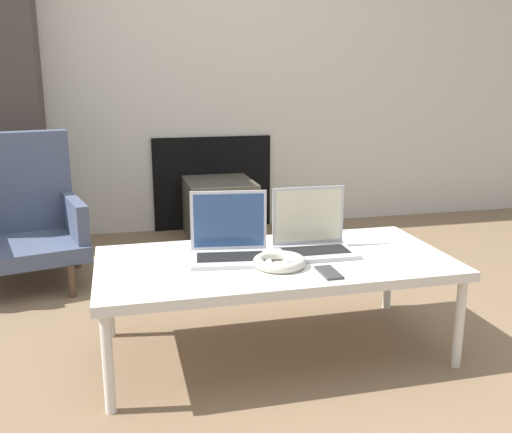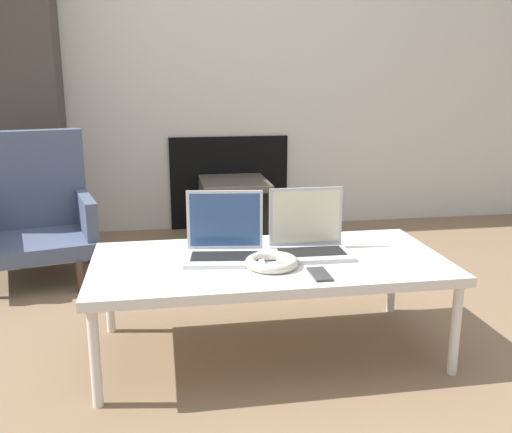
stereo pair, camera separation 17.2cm
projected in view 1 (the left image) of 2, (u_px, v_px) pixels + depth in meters
The scene contains 9 objects.
ground_plane at pixel (285, 368), 2.14m from camera, with size 14.00×14.00×0.00m, color #7A6047.
wall_back at pixel (197, 42), 3.82m from camera, with size 7.00×0.08×2.60m.
table at pixel (275, 266), 2.19m from camera, with size 1.34×0.66×0.38m.
laptop_left at pixel (230, 243), 2.18m from camera, with size 0.32×0.25×0.25m.
laptop_right at pixel (313, 237), 2.26m from camera, with size 0.30×0.22×0.25m.
headphones at pixel (279, 262), 2.09m from camera, with size 0.20×0.20×0.04m.
phone at pixel (329, 273), 2.02m from camera, with size 0.06×0.14×0.01m.
tv at pixel (220, 209), 3.81m from camera, with size 0.44×0.52×0.39m.
armchair at pixel (19, 214), 2.98m from camera, with size 0.70×0.68×0.78m.
Camera 1 is at (-0.57, -1.85, 1.07)m, focal length 40.00 mm.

